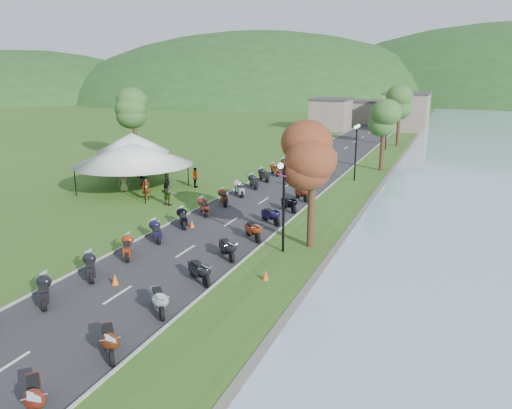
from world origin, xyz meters
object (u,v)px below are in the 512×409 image
(pedestrian_a, at_px, (147,200))
(pedestrian_c, at_px, (142,185))
(vendor_tent_main, at_px, (133,167))
(pedestrian_b, at_px, (168,182))

(pedestrian_a, height_order, pedestrian_c, pedestrian_c)
(vendor_tent_main, bearing_deg, pedestrian_a, -40.37)
(pedestrian_b, height_order, pedestrian_c, pedestrian_c)
(vendor_tent_main, xyz_separation_m, pedestrian_c, (-0.60, 1.87, -2.00))
(vendor_tent_main, distance_m, pedestrian_c, 2.81)
(vendor_tent_main, bearing_deg, pedestrian_c, 107.85)
(pedestrian_a, xyz_separation_m, pedestrian_c, (-3.34, 4.20, 0.00))
(pedestrian_a, relative_size, pedestrian_c, 0.91)
(pedestrian_c, bearing_deg, vendor_tent_main, 12.17)
(vendor_tent_main, distance_m, pedestrian_a, 4.11)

